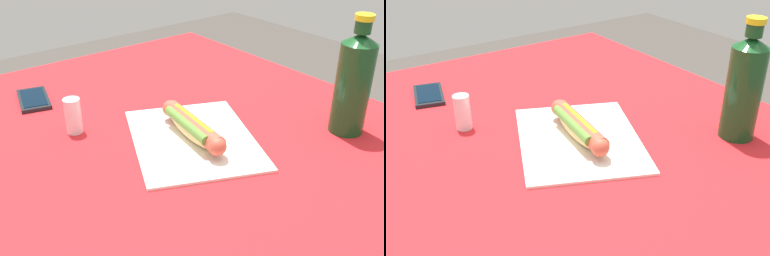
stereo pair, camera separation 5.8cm
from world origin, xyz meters
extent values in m
cylinder|color=brown|center=(0.46, -0.38, 0.37)|extent=(0.07, 0.07, 0.74)
cube|color=brown|center=(0.00, 0.00, 0.75)|extent=(1.07, 0.92, 0.03)
cube|color=red|center=(0.00, 0.00, 0.77)|extent=(1.13, 0.98, 0.00)
cube|color=silver|center=(-0.07, 0.00, 0.78)|extent=(0.39, 0.36, 0.01)
ellipsoid|color=#E5BC75|center=(-0.07, 0.00, 0.80)|extent=(0.19, 0.07, 0.05)
cylinder|color=#BC4C38|center=(-0.07, 0.00, 0.81)|extent=(0.20, 0.07, 0.04)
sphere|color=#BC4C38|center=(0.02, -0.01, 0.81)|extent=(0.04, 0.04, 0.04)
sphere|color=#BC4C38|center=(-0.17, 0.02, 0.81)|extent=(0.04, 0.04, 0.04)
cube|color=yellow|center=(-0.07, 0.00, 0.83)|extent=(0.15, 0.03, 0.00)
cylinder|color=#568433|center=(-0.07, 0.02, 0.81)|extent=(0.16, 0.04, 0.02)
cube|color=black|center=(0.33, 0.19, 0.78)|extent=(0.15, 0.10, 0.01)
cube|color=black|center=(0.33, 0.19, 0.78)|extent=(0.13, 0.08, 0.00)
cylinder|color=#14471E|center=(-0.25, -0.29, 0.87)|extent=(0.07, 0.07, 0.20)
cone|color=#14471E|center=(-0.25, -0.29, 0.98)|extent=(0.07, 0.07, 0.02)
cylinder|color=#14471E|center=(-0.25, -0.29, 1.01)|extent=(0.03, 0.03, 0.03)
cylinder|color=yellow|center=(-0.25, -0.29, 1.02)|extent=(0.04, 0.04, 0.01)
cylinder|color=silver|center=(0.12, 0.18, 0.81)|extent=(0.04, 0.04, 0.08)
camera|label=1|loc=(-0.73, 0.52, 1.25)|focal=42.54mm
camera|label=2|loc=(-0.77, 0.47, 1.25)|focal=42.54mm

